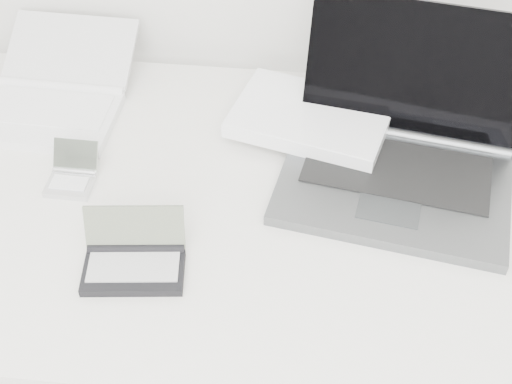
# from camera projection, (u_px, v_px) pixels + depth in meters

# --- Properties ---
(desk) EXTENTS (1.60, 0.80, 0.73)m
(desk) POSITION_uv_depth(u_px,v_px,m) (274.00, 218.00, 1.33)
(desk) COLOR white
(desk) RESTS_ON ground
(laptop_large) EXTENTS (0.57, 0.46, 0.28)m
(laptop_large) POSITION_uv_depth(u_px,v_px,m) (370.00, 141.00, 1.34)
(laptop_large) COLOR #5B5D60
(laptop_large) RESTS_ON desk
(netbook_open_white) EXTENTS (0.29, 0.35, 0.10)m
(netbook_open_white) POSITION_uv_depth(u_px,v_px,m) (55.00, 97.00, 1.47)
(netbook_open_white) COLOR white
(netbook_open_white) RESTS_ON desk
(pda_silver) EXTENTS (0.09, 0.10, 0.06)m
(pda_silver) POSITION_uv_depth(u_px,v_px,m) (72.00, 177.00, 1.32)
(pda_silver) COLOR silver
(pda_silver) RESTS_ON desk
(palmtop_charcoal) EXTENTS (0.18, 0.14, 0.09)m
(palmtop_charcoal) POSITION_uv_depth(u_px,v_px,m) (134.00, 260.00, 1.17)
(palmtop_charcoal) COLOR black
(palmtop_charcoal) RESTS_ON desk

